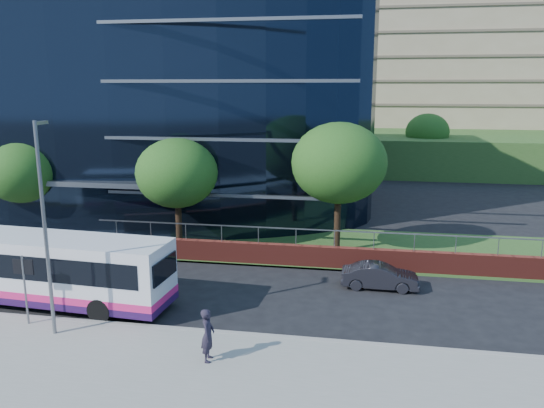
% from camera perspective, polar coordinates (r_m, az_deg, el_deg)
% --- Properties ---
extents(far_forecourt, '(50.00, 8.00, 0.10)m').
position_cam_1_polar(far_forecourt, '(39.17, -27.10, -2.55)').
color(far_forecourt, gray).
rests_on(far_forecourt, ground).
extents(grass_verge, '(36.00, 8.00, 0.12)m').
position_cam_1_polar(grass_verge, '(32.19, 21.47, -5.06)').
color(grass_verge, '#2D511E').
rests_on(grass_verge, ground).
extents(glass_office, '(44.00, 23.10, 16.00)m').
position_cam_1_polar(glass_office, '(45.28, -18.55, 10.24)').
color(glass_office, black).
rests_on(glass_office, ground).
extents(retaining_wall, '(34.00, 0.40, 2.11)m').
position_cam_1_polar(retaining_wall, '(27.92, 14.95, -6.06)').
color(retaining_wall, maroon).
rests_on(retaining_wall, ground).
extents(apartment_block, '(60.00, 42.00, 30.00)m').
position_cam_1_polar(apartment_block, '(77.73, 21.29, 13.03)').
color(apartment_block, '#2D511E').
rests_on(apartment_block, ground).
extents(street_sign, '(0.85, 0.09, 2.80)m').
position_cam_1_polar(street_sign, '(22.83, -25.13, -6.97)').
color(street_sign, slate).
rests_on(street_sign, pavement_near).
extents(tree_far_b, '(4.29, 4.29, 6.05)m').
position_cam_1_polar(tree_far_b, '(35.43, -25.31, 3.05)').
color(tree_far_b, black).
rests_on(tree_far_b, ground).
extents(tree_far_c, '(4.62, 4.62, 6.51)m').
position_cam_1_polar(tree_far_c, '(30.30, -10.20, 3.27)').
color(tree_far_c, black).
rests_on(tree_far_c, ground).
extents(tree_far_d, '(5.28, 5.28, 7.44)m').
position_cam_1_polar(tree_far_d, '(29.41, 7.21, 4.38)').
color(tree_far_d, black).
rests_on(tree_far_d, ground).
extents(tree_dist_e, '(4.62, 4.62, 6.51)m').
position_cam_1_polar(tree_dist_e, '(59.66, 16.37, 7.44)').
color(tree_dist_e, black).
rests_on(tree_dist_e, ground).
extents(streetlight_east, '(0.15, 0.77, 8.00)m').
position_cam_1_polar(streetlight_east, '(20.92, -23.24, -1.96)').
color(streetlight_east, slate).
rests_on(streetlight_east, pavement_near).
extents(city_bus, '(11.40, 3.33, 3.04)m').
position_cam_1_polar(city_bus, '(24.98, -23.04, -6.44)').
color(city_bus, silver).
rests_on(city_bus, ground).
extents(parked_car, '(3.59, 1.29, 1.18)m').
position_cam_1_polar(parked_car, '(25.61, 11.52, -7.63)').
color(parked_car, black).
rests_on(parked_car, ground).
extents(pedestrian, '(0.51, 0.72, 1.86)m').
position_cam_1_polar(pedestrian, '(18.60, -6.92, -13.81)').
color(pedestrian, black).
rests_on(pedestrian, pavement_near).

